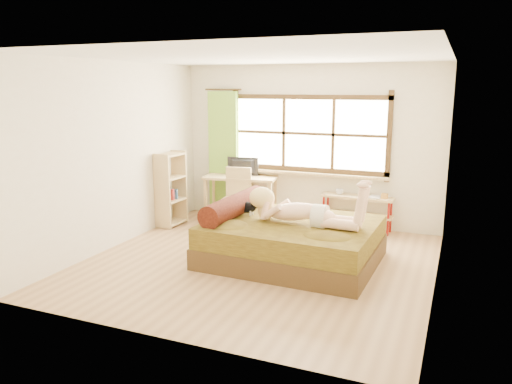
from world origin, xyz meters
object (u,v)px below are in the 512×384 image
at_px(kitten, 246,206).
at_px(pipe_shelf, 358,205).
at_px(desk, 241,182).
at_px(woman, 302,199).
at_px(bookshelf, 171,189).
at_px(chair, 237,194).
at_px(bed, 288,239).

relative_size(kitten, pipe_shelf, 0.28).
height_order(desk, pipe_shelf, desk).
bearing_deg(woman, desk, 135.47).
xyz_separation_m(pipe_shelf, bookshelf, (-3.00, -0.90, 0.21)).
bearing_deg(kitten, chair, 121.81).
relative_size(chair, pipe_shelf, 0.84).
bearing_deg(desk, chair, -85.01).
height_order(kitten, chair, chair).
height_order(kitten, pipe_shelf, kitten).
relative_size(woman, chair, 1.57).
relative_size(bed, woman, 1.46).
bearing_deg(desk, woman, -54.90).
xyz_separation_m(woman, bookshelf, (-2.63, 0.98, -0.25)).
xyz_separation_m(desk, pipe_shelf, (2.05, 0.12, -0.26)).
height_order(pipe_shelf, bookshelf, bookshelf).
bearing_deg(bed, desk, 132.61).
relative_size(woman, bookshelf, 1.25).
distance_m(woman, pipe_shelf, 1.97).
xyz_separation_m(woman, chair, (-1.59, 1.40, -0.34)).
xyz_separation_m(kitten, pipe_shelf, (1.24, 1.73, -0.26)).
xyz_separation_m(woman, kitten, (-0.87, 0.15, -0.20)).
relative_size(kitten, bookshelf, 0.27).
xyz_separation_m(desk, chair, (0.09, -0.36, -0.13)).
height_order(chair, bookshelf, bookshelf).
xyz_separation_m(kitten, desk, (-0.81, 1.61, -0.00)).
xyz_separation_m(woman, pipe_shelf, (0.37, 1.88, -0.46)).
distance_m(woman, desk, 2.44).
height_order(woman, kitten, woman).
xyz_separation_m(bed, woman, (0.21, -0.05, 0.59)).
bearing_deg(kitten, bookshelf, 156.50).
bearing_deg(pipe_shelf, bookshelf, -160.82).
bearing_deg(desk, pipe_shelf, -5.18).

